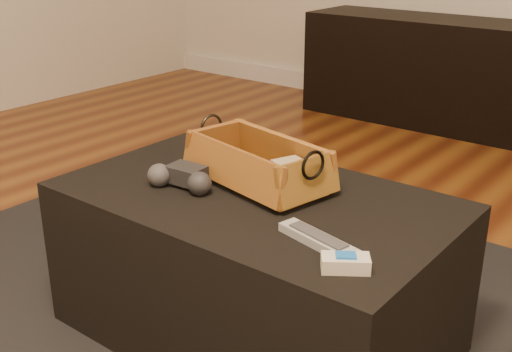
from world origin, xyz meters
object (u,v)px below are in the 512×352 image
Objects in this scene: game_controller at (182,177)px; media_cabinet at (437,72)px; silver_remote at (318,240)px; tv_remote at (248,173)px; ottoman at (255,266)px; cream_gadget at (345,263)px; wicker_basket at (258,165)px.

media_cabinet is at bearing 97.47° from game_controller.
tv_remote is at bearing 151.19° from silver_remote.
media_cabinet is 7.77× the size of game_controller.
media_cabinet is at bearing 107.48° from silver_remote.
game_controller is (-0.17, -0.09, 0.24)m from ottoman.
silver_remote is at bearing 149.97° from cream_gadget.
game_controller is (0.31, -2.36, 0.17)m from media_cabinet.
tv_remote reaches higher than silver_remote.
ottoman is 9.40× the size of cream_gadget.
wicker_basket is at bearing 49.78° from game_controller.
media_cabinet is 2.53m from silver_remote.
wicker_basket reaches higher than ottoman.
cream_gadget is at bearing -30.03° from silver_remote.
cream_gadget is (0.10, -0.06, 0.01)m from silver_remote.
tv_remote is at bearing -155.04° from wicker_basket.
tv_remote reaches higher than cream_gadget.
media_cabinet is 1.51× the size of ottoman.
game_controller is 0.45m from silver_remote.
ottoman is 0.27m from wicker_basket.
tv_remote is at bearing 150.91° from cream_gadget.
game_controller is at bearing -153.28° from ottoman.
media_cabinet is 2.26m from tv_remote.
cream_gadget is at bearing -31.50° from wicker_basket.
silver_remote is 1.98× the size of cream_gadget.
ottoman is at bearing 154.39° from silver_remote.
media_cabinet reaches higher than wicker_basket.
game_controller is at bearing -130.22° from wicker_basket.
game_controller is 0.92× the size of silver_remote.
game_controller is at bearing -82.53° from media_cabinet.
ottoman is 5.15× the size of game_controller.
media_cabinet is 2.33m from ottoman.
silver_remote is (0.34, -0.19, -0.01)m from tv_remote.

